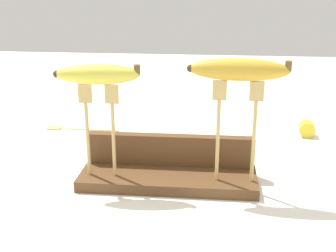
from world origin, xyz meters
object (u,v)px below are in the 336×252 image
object	(u,v)px
fork_stand_right	(236,123)
banana_chunk_near	(307,129)
banana_raised_right	(239,70)
fork_stand_left	(100,122)
fork_fallen_near	(74,128)
banana_raised_left	(97,74)

from	to	relation	value
fork_stand_right	banana_chunk_near	distance (m)	0.41
fork_stand_right	banana_raised_right	distance (m)	0.10
banana_chunk_near	fork_stand_left	bearing A→B (deg)	-143.87
fork_stand_left	fork_fallen_near	world-z (taller)	fork_stand_left
fork_stand_left	fork_stand_right	size ratio (longest dim) A/B	0.94
fork_fallen_near	banana_chunk_near	bearing A→B (deg)	1.01
fork_stand_right	fork_stand_left	bearing A→B (deg)	180.00
fork_stand_left	banana_raised_right	bearing A→B (deg)	0.00
banana_raised_right	banana_chunk_near	bearing A→B (deg)	59.22
banana_raised_right	fork_fallen_near	xyz separation A→B (m)	(-0.41, 0.32, -0.23)
banana_raised_left	banana_chunk_near	size ratio (longest dim) A/B	3.75
fork_stand_left	banana_raised_left	distance (m)	0.09
fork_stand_right	banana_chunk_near	world-z (taller)	fork_stand_right
fork_fallen_near	banana_chunk_near	world-z (taller)	banana_chunk_near
fork_stand_left	fork_stand_right	distance (m)	0.26
fork_stand_right	banana_raised_right	size ratio (longest dim) A/B	1.06
fork_stand_left	banana_raised_right	xyz separation A→B (m)	(0.26, 0.00, 0.11)
fork_stand_left	fork_fallen_near	distance (m)	0.38
banana_raised_right	banana_raised_left	bearing A→B (deg)	-180.00
banana_raised_right	fork_fallen_near	world-z (taller)	banana_raised_right
fork_fallen_near	banana_chunk_near	size ratio (longest dim) A/B	4.52
banana_chunk_near	banana_raised_right	bearing A→B (deg)	-120.78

